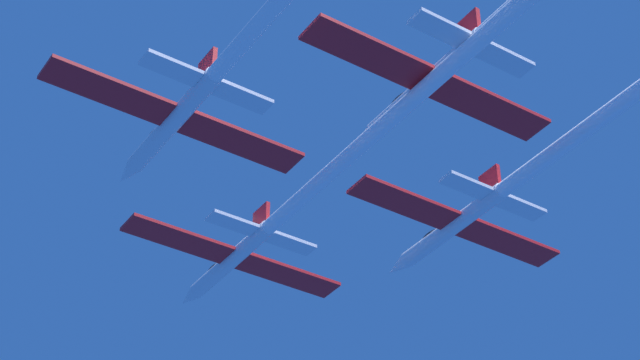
# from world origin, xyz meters

# --- Properties ---
(jet_lead) EXTENTS (15.10, 36.09, 2.50)m
(jet_lead) POSITION_xyz_m (-0.35, -7.90, -0.16)
(jet_lead) COLOR white
(jet_left_wing) EXTENTS (15.10, 32.90, 2.50)m
(jet_left_wing) POSITION_xyz_m (-10.00, -17.18, -0.11)
(jet_left_wing) COLOR white
(jet_right_wing) EXTENTS (15.10, 31.93, 2.50)m
(jet_right_wing) POSITION_xyz_m (9.20, -16.94, -0.01)
(jet_right_wing) COLOR white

